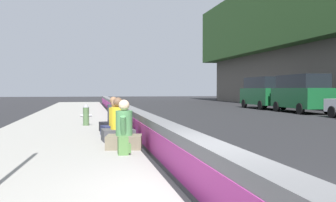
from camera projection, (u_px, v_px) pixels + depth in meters
name	position (u px, v px, depth m)	size (l,w,h in m)	color
jersey_barrier	(212.00, 174.00, 5.35)	(76.00, 0.45, 0.85)	slate
fire_hydrant	(86.00, 114.00, 15.63)	(0.26, 0.46, 0.88)	#47663D
seated_person_foreground	(124.00, 133.00, 9.58)	(0.86, 0.96, 1.19)	#706651
seated_person_middle	(118.00, 127.00, 10.98)	(0.81, 0.93, 1.22)	#424247
seated_person_rear	(115.00, 124.00, 12.32)	(0.81, 0.91, 1.11)	#23284C
seated_person_far	(114.00, 121.00, 13.44)	(0.88, 0.98, 1.19)	black
backpack	(124.00, 146.00, 8.69)	(0.32, 0.28, 0.40)	#4C7A3D
parked_car_fourth	(301.00, 93.00, 26.21)	(5.14, 2.19, 2.56)	#145128
parked_car_midline	(263.00, 92.00, 31.69)	(5.11, 2.12, 2.56)	#145128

